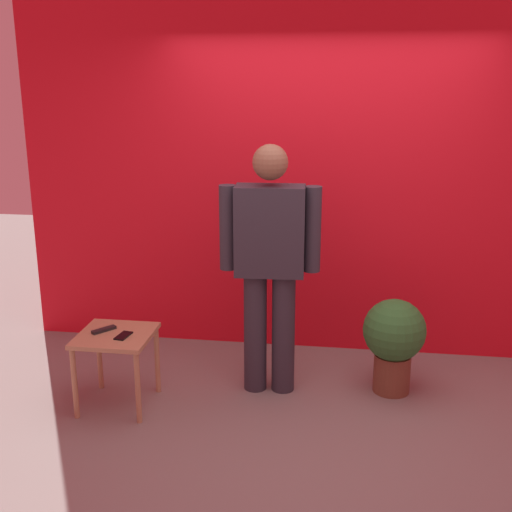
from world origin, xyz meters
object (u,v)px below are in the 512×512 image
Objects in this scene: tv_remote at (104,330)px; potted_plant at (394,338)px; side_table at (116,345)px; standing_person at (270,258)px; cell_phone at (123,336)px.

tv_remote is 0.25× the size of potted_plant.
side_table is 0.76× the size of potted_plant.
potted_plant is at bearing 5.75° from standing_person.
tv_remote is (-0.09, 0.03, 0.09)m from side_table.
potted_plant is (0.87, 0.09, -0.58)m from standing_person.
standing_person is 2.55× the size of potted_plant.
potted_plant reaches higher than side_table.
potted_plant is (1.79, 0.50, -0.12)m from cell_phone.
standing_person reaches higher than tv_remote.
potted_plant reaches higher than tv_remote.
side_table is at bearing -159.14° from standing_person.
standing_person is 1.11m from cell_phone.
cell_phone is 0.21× the size of potted_plant.
potted_plant is at bearing 14.03° from side_table.
standing_person reaches higher than side_table.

